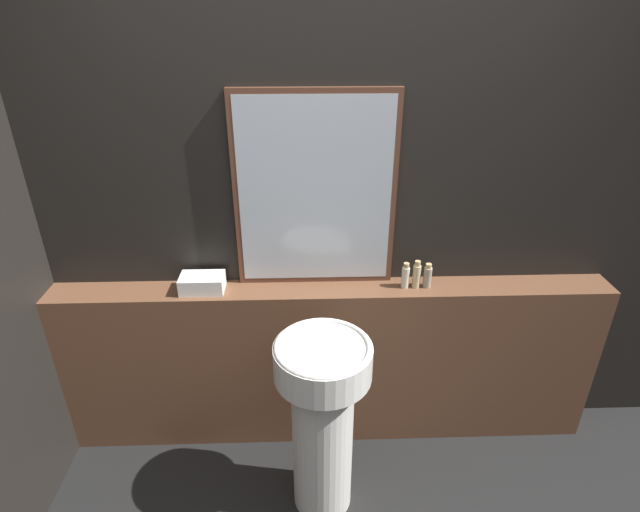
% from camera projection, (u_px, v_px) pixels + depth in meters
% --- Properties ---
extents(wall_back, '(8.00, 0.06, 2.50)m').
position_uv_depth(wall_back, '(332.00, 214.00, 2.36)').
color(wall_back, black).
rests_on(wall_back, ground_plane).
extents(vanity_counter, '(2.73, 0.19, 0.92)m').
position_uv_depth(vanity_counter, '(331.00, 363.00, 2.61)').
color(vanity_counter, brown).
rests_on(vanity_counter, ground_plane).
extents(pedestal_sink, '(0.41, 0.41, 0.92)m').
position_uv_depth(pedestal_sink, '(323.00, 415.00, 2.18)').
color(pedestal_sink, silver).
rests_on(pedestal_sink, ground_plane).
extents(mirror, '(0.74, 0.03, 0.92)m').
position_uv_depth(mirror, '(315.00, 193.00, 2.26)').
color(mirror, '#563323').
rests_on(mirror, vanity_counter).
extents(towel_stack, '(0.21, 0.13, 0.08)m').
position_uv_depth(towel_stack, '(202.00, 283.00, 2.37)').
color(towel_stack, silver).
rests_on(towel_stack, vanity_counter).
extents(shampoo_bottle, '(0.04, 0.04, 0.13)m').
position_uv_depth(shampoo_bottle, '(406.00, 276.00, 2.38)').
color(shampoo_bottle, beige).
rests_on(shampoo_bottle, vanity_counter).
extents(conditioner_bottle, '(0.04, 0.04, 0.14)m').
position_uv_depth(conditioner_bottle, '(417.00, 275.00, 2.38)').
color(conditioner_bottle, '#C6B284').
rests_on(conditioner_bottle, vanity_counter).
extents(lotion_bottle, '(0.04, 0.04, 0.12)m').
position_uv_depth(lotion_bottle, '(428.00, 276.00, 2.39)').
color(lotion_bottle, gray).
rests_on(lotion_bottle, vanity_counter).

